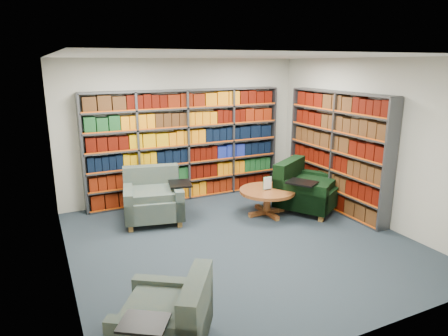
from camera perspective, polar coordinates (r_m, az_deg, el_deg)
name	(u,v)px	position (r m, az deg, el deg)	size (l,w,h in m)	color
room_shell	(241,154)	(5.91, 2.52, 1.94)	(5.02, 5.02, 2.82)	#19232E
bookshelf_back	(187,146)	(8.06, -5.36, 3.19)	(4.00, 0.28, 2.20)	#47494F
bookshelf_right	(337,152)	(7.77, 15.78, 2.25)	(0.28, 2.50, 2.20)	#47494F
chair_teal_left	(153,199)	(7.24, -10.11, -4.36)	(1.27, 1.18, 0.90)	#092339
chair_green_right	(303,190)	(7.72, 11.22, -3.14)	(1.40, 1.40, 0.92)	black
chair_teal_front	(171,321)	(4.15, -7.51, -20.82)	(1.16, 1.16, 0.76)	#092339
coffee_table	(267,195)	(7.34, 6.19, -3.81)	(1.01, 1.01, 0.71)	brown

